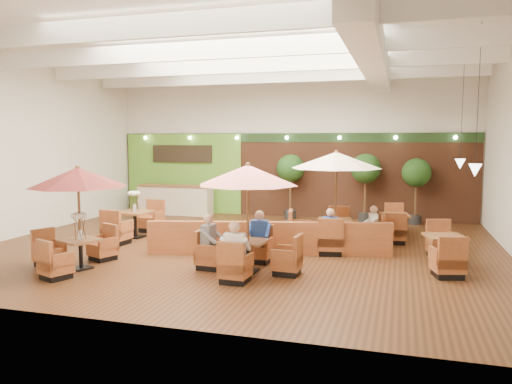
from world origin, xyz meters
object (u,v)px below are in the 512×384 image
at_px(topiary_1, 366,171).
at_px(diner_4, 372,222).
at_px(table_3, 135,221).
at_px(diner_0, 235,246).
at_px(table_4, 444,252).
at_px(table_5, 395,226).
at_px(table_2, 336,181).
at_px(diner_1, 259,231).
at_px(topiary_0, 290,171).
at_px(service_counter, 175,200).
at_px(diner_3, 330,226).
at_px(diner_2, 210,236).
at_px(table_1, 248,197).
at_px(topiary_2, 416,175).
at_px(booth_divider, 269,238).
at_px(table_0, 77,195).

xyz_separation_m(topiary_1, diner_4, (0.50, -4.52, -1.11)).
bearing_deg(table_3, topiary_1, 41.61).
distance_m(diner_0, diner_4, 4.82).
relative_size(table_4, table_5, 1.04).
bearing_deg(table_2, diner_1, -134.41).
xyz_separation_m(table_2, topiary_0, (-2.27, 4.52, -0.02)).
height_order(service_counter, table_4, service_counter).
bearing_deg(table_3, diner_0, -35.01).
bearing_deg(diner_0, diner_3, 57.78).
bearing_deg(table_4, diner_2, -177.13).
height_order(table_1, diner_0, table_1).
xyz_separation_m(table_1, table_3, (-4.48, 2.83, -1.20)).
bearing_deg(table_2, diner_2, -137.88).
bearing_deg(topiary_2, diner_2, -121.24).
bearing_deg(booth_divider, table_3, 152.58).
bearing_deg(table_2, diner_0, -121.08).
height_order(table_3, diner_0, table_3).
height_order(service_counter, booth_divider, service_counter).
bearing_deg(diner_0, diner_2, 129.20).
bearing_deg(diner_2, table_1, 94.24).
xyz_separation_m(table_5, topiary_0, (-3.84, 2.68, 1.46)).
height_order(booth_divider, topiary_1, topiary_1).
bearing_deg(diner_3, table_2, 86.93).
height_order(diner_2, diner_4, diner_2).
height_order(topiary_1, diner_2, topiary_1).
bearing_deg(diner_3, service_counter, 139.40).
relative_size(table_4, diner_2, 3.26).
distance_m(table_2, diner_0, 4.50).
xyz_separation_m(table_5, topiary_2, (0.66, 2.68, 1.38)).
height_order(table_2, diner_4, table_2).
relative_size(topiary_2, diner_2, 2.86).
height_order(table_3, diner_2, table_3).
bearing_deg(topiary_1, table_4, -69.41).
distance_m(service_counter, table_0, 8.57).
bearing_deg(diner_0, topiary_0, 88.98).
relative_size(diner_2, diner_3, 1.07).
relative_size(topiary_0, diner_4, 3.29).
xyz_separation_m(topiary_1, diner_0, (-2.03, -8.62, -1.07)).
bearing_deg(table_3, diner_1, -18.48).
distance_m(table_5, diner_0, 6.72).
bearing_deg(topiary_2, service_counter, -178.75).
height_order(booth_divider, table_3, table_3).
height_order(table_2, diner_3, table_2).
relative_size(table_5, diner_0, 2.98).
bearing_deg(service_counter, diner_3, -37.53).
height_order(diner_3, diner_4, diner_3).
bearing_deg(diner_3, table_1, -128.05).
xyz_separation_m(table_1, topiary_1, (2.03, 7.71, 0.15)).
distance_m(service_counter, topiary_0, 4.81).
bearing_deg(diner_3, table_0, -153.55).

